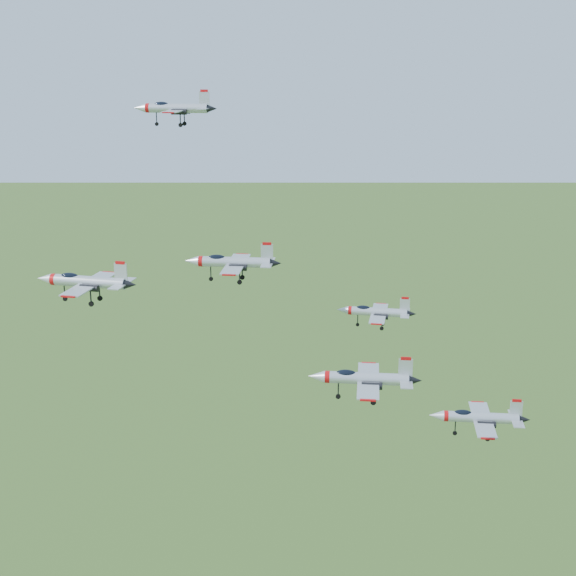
# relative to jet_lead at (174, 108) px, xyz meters

# --- Properties ---
(jet_lead) EXTENTS (12.17, 10.14, 3.25)m
(jet_lead) POSITION_rel_jet_lead_xyz_m (0.00, 0.00, 0.00)
(jet_lead) COLOR #B4BAC2
(jet_left_high) EXTENTS (13.31, 11.14, 3.56)m
(jet_left_high) POSITION_rel_jet_lead_xyz_m (11.11, -8.59, -19.57)
(jet_left_high) COLOR #B4BAC2
(jet_right_high) EXTENTS (12.17, 10.02, 3.26)m
(jet_right_high) POSITION_rel_jet_lead_xyz_m (1.06, -29.91, -17.15)
(jet_right_high) COLOR #B4BAC2
(jet_left_low) EXTENTS (11.07, 9.17, 2.96)m
(jet_left_low) POSITION_rel_jet_lead_xyz_m (29.96, -2.82, -26.87)
(jet_left_low) COLOR #B4BAC2
(jet_right_low) EXTENTS (12.25, 10.25, 3.28)m
(jet_right_low) POSITION_rel_jet_lead_xyz_m (32.77, -28.53, -26.00)
(jet_right_low) COLOR #B4BAC2
(jet_trail) EXTENTS (12.88, 10.77, 3.45)m
(jet_trail) POSITION_rel_jet_lead_xyz_m (44.85, -10.70, -37.37)
(jet_trail) COLOR #B4BAC2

